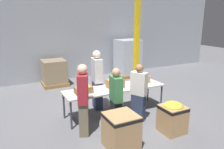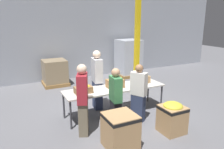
{
  "view_description": "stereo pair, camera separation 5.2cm",
  "coord_description": "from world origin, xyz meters",
  "px_view_note": "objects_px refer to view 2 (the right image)",
  "views": [
    {
      "loc": [
        -2.68,
        -5.1,
        2.67
      ],
      "look_at": [
        0.04,
        0.27,
        1.08
      ],
      "focal_mm": 35.0,
      "sensor_mm": 36.0,
      "label": 1
    },
    {
      "loc": [
        -2.63,
        -5.12,
        2.67
      ],
      "look_at": [
        0.04,
        0.27,
        1.08
      ],
      "focal_mm": 35.0,
      "sensor_mm": 36.0,
      "label": 2
    }
  ],
  "objects_px": {
    "volunteer_2": "(138,93)",
    "donation_bin_1": "(172,116)",
    "banana_box_0": "(83,89)",
    "support_pillar": "(137,35)",
    "pallet_stack_0": "(55,73)",
    "banana_box_2": "(142,79)",
    "volunteer_1": "(116,99)",
    "volunteer_0": "(97,80)",
    "donation_bin_0": "(120,130)",
    "banana_box_1": "(115,82)",
    "pallet_stack_1": "(128,58)",
    "volunteer_3": "(83,100)",
    "sorting_table": "(115,89)"
  },
  "relations": [
    {
      "from": "volunteer_2",
      "to": "donation_bin_1",
      "type": "height_order",
      "value": "volunteer_2"
    },
    {
      "from": "banana_box_0",
      "to": "support_pillar",
      "type": "bearing_deg",
      "value": 33.77
    },
    {
      "from": "volunteer_2",
      "to": "pallet_stack_0",
      "type": "relative_size",
      "value": 1.49
    },
    {
      "from": "banana_box_2",
      "to": "banana_box_0",
      "type": "bearing_deg",
      "value": -177.75
    },
    {
      "from": "banana_box_2",
      "to": "volunteer_1",
      "type": "height_order",
      "value": "volunteer_1"
    },
    {
      "from": "volunteer_0",
      "to": "banana_box_0",
      "type": "bearing_deg",
      "value": -39.4
    },
    {
      "from": "donation_bin_0",
      "to": "banana_box_1",
      "type": "bearing_deg",
      "value": 66.55
    },
    {
      "from": "pallet_stack_1",
      "to": "donation_bin_1",
      "type": "bearing_deg",
      "value": -109.21
    },
    {
      "from": "volunteer_0",
      "to": "volunteer_3",
      "type": "relative_size",
      "value": 1.05
    },
    {
      "from": "donation_bin_0",
      "to": "donation_bin_1",
      "type": "height_order",
      "value": "donation_bin_1"
    },
    {
      "from": "banana_box_0",
      "to": "volunteer_2",
      "type": "relative_size",
      "value": 0.3
    },
    {
      "from": "volunteer_1",
      "to": "pallet_stack_1",
      "type": "xyz_separation_m",
      "value": [
        2.84,
        4.22,
        0.07
      ]
    },
    {
      "from": "donation_bin_0",
      "to": "pallet_stack_1",
      "type": "distance_m",
      "value": 5.89
    },
    {
      "from": "sorting_table",
      "to": "banana_box_0",
      "type": "xyz_separation_m",
      "value": [
        -0.93,
        -0.03,
        0.15
      ]
    },
    {
      "from": "donation_bin_1",
      "to": "pallet_stack_0",
      "type": "relative_size",
      "value": 0.74
    },
    {
      "from": "pallet_stack_1",
      "to": "banana_box_0",
      "type": "bearing_deg",
      "value": -134.37
    },
    {
      "from": "banana_box_1",
      "to": "volunteer_0",
      "type": "distance_m",
      "value": 0.65
    },
    {
      "from": "banana_box_0",
      "to": "volunteer_2",
      "type": "xyz_separation_m",
      "value": [
        1.27,
        -0.63,
        -0.12
      ]
    },
    {
      "from": "banana_box_0",
      "to": "volunteer_0",
      "type": "xyz_separation_m",
      "value": [
        0.63,
        0.61,
        -0.01
      ]
    },
    {
      "from": "banana_box_1",
      "to": "pallet_stack_0",
      "type": "bearing_deg",
      "value": 104.97
    },
    {
      "from": "volunteer_1",
      "to": "volunteer_2",
      "type": "xyz_separation_m",
      "value": [
        0.73,
        0.12,
        -0.0
      ]
    },
    {
      "from": "sorting_table",
      "to": "support_pillar",
      "type": "xyz_separation_m",
      "value": [
        1.89,
        1.86,
        1.28
      ]
    },
    {
      "from": "banana_box_2",
      "to": "volunteer_2",
      "type": "distance_m",
      "value": 0.93
    },
    {
      "from": "volunteer_3",
      "to": "pallet_stack_0",
      "type": "relative_size",
      "value": 1.64
    },
    {
      "from": "banana_box_1",
      "to": "donation_bin_0",
      "type": "relative_size",
      "value": 0.61
    },
    {
      "from": "volunteer_3",
      "to": "support_pillar",
      "type": "height_order",
      "value": "support_pillar"
    },
    {
      "from": "support_pillar",
      "to": "sorting_table",
      "type": "bearing_deg",
      "value": -135.46
    },
    {
      "from": "banana_box_1",
      "to": "pallet_stack_0",
      "type": "xyz_separation_m",
      "value": [
        -0.93,
        3.48,
        -0.43
      ]
    },
    {
      "from": "banana_box_1",
      "to": "donation_bin_0",
      "type": "xyz_separation_m",
      "value": [
        -0.67,
        -1.54,
        -0.53
      ]
    },
    {
      "from": "banana_box_1",
      "to": "pallet_stack_0",
      "type": "relative_size",
      "value": 0.44
    },
    {
      "from": "support_pillar",
      "to": "pallet_stack_1",
      "type": "bearing_deg",
      "value": 70.04
    },
    {
      "from": "banana_box_0",
      "to": "volunteer_3",
      "type": "height_order",
      "value": "volunteer_3"
    },
    {
      "from": "volunteer_3",
      "to": "donation_bin_0",
      "type": "distance_m",
      "value": 1.09
    },
    {
      "from": "volunteer_1",
      "to": "support_pillar",
      "type": "xyz_separation_m",
      "value": [
        2.27,
        2.63,
        1.24
      ]
    },
    {
      "from": "sorting_table",
      "to": "banana_box_2",
      "type": "relative_size",
      "value": 7.21
    },
    {
      "from": "banana_box_0",
      "to": "pallet_stack_0",
      "type": "height_order",
      "value": "pallet_stack_0"
    },
    {
      "from": "volunteer_2",
      "to": "sorting_table",
      "type": "bearing_deg",
      "value": -1.27
    },
    {
      "from": "banana_box_2",
      "to": "donation_bin_1",
      "type": "relative_size",
      "value": 0.52
    },
    {
      "from": "volunteer_0",
      "to": "support_pillar",
      "type": "bearing_deg",
      "value": 127.23
    },
    {
      "from": "volunteer_0",
      "to": "donation_bin_1",
      "type": "distance_m",
      "value": 2.39
    },
    {
      "from": "volunteer_3",
      "to": "pallet_stack_1",
      "type": "distance_m",
      "value": 5.48
    },
    {
      "from": "banana_box_2",
      "to": "volunteer_1",
      "type": "xyz_separation_m",
      "value": [
        -1.32,
        -0.82,
        -0.14
      ]
    },
    {
      "from": "pallet_stack_1",
      "to": "support_pillar",
      "type": "bearing_deg",
      "value": -109.96
    },
    {
      "from": "volunteer_3",
      "to": "pallet_stack_0",
      "type": "bearing_deg",
      "value": 19.34
    },
    {
      "from": "banana_box_0",
      "to": "donation_bin_0",
      "type": "xyz_separation_m",
      "value": [
        0.27,
        -1.51,
        -0.48
      ]
    },
    {
      "from": "volunteer_2",
      "to": "donation_bin_1",
      "type": "bearing_deg",
      "value": 174.73
    },
    {
      "from": "banana_box_2",
      "to": "volunteer_2",
      "type": "bearing_deg",
      "value": -129.85
    },
    {
      "from": "banana_box_1",
      "to": "donation_bin_1",
      "type": "xyz_separation_m",
      "value": [
        0.72,
        -1.54,
        -0.52
      ]
    },
    {
      "from": "banana_box_1",
      "to": "pallet_stack_1",
      "type": "distance_m",
      "value": 4.22
    },
    {
      "from": "banana_box_0",
      "to": "donation_bin_1",
      "type": "xyz_separation_m",
      "value": [
        1.66,
        -1.51,
        -0.47
      ]
    }
  ]
}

